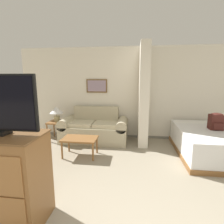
# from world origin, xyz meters

# --- Properties ---
(wall_back) EXTENTS (7.04, 0.16, 2.60)m
(wall_back) POSITION_xyz_m (-0.00, 3.96, 1.29)
(wall_back) COLOR silver
(wall_back) RESTS_ON ground_plane
(wall_partition_pillar) EXTENTS (0.24, 0.84, 2.60)m
(wall_partition_pillar) POSITION_xyz_m (0.08, 3.48, 1.30)
(wall_partition_pillar) COLOR silver
(wall_partition_pillar) RESTS_ON ground_plane
(couch) EXTENTS (1.84, 0.84, 0.93)m
(couch) POSITION_xyz_m (-1.24, 3.48, 0.34)
(couch) COLOR #B7AD8E
(couch) RESTS_ON ground_plane
(coffee_table) EXTENTS (0.76, 0.49, 0.42)m
(coffee_table) POSITION_xyz_m (-1.34, 2.46, 0.37)
(coffee_table) COLOR brown
(coffee_table) RESTS_ON ground_plane
(side_table) EXTENTS (0.48, 0.48, 0.52)m
(side_table) POSITION_xyz_m (-2.32, 3.45, 0.45)
(side_table) COLOR brown
(side_table) RESTS_ON ground_plane
(table_lamp) EXTENTS (0.37, 0.37, 0.43)m
(table_lamp) POSITION_xyz_m (-2.32, 3.45, 0.83)
(table_lamp) COLOR tan
(table_lamp) RESTS_ON side_table
(tv_dresser) EXTENTS (1.00, 0.55, 1.10)m
(tv_dresser) POSITION_xyz_m (-1.69, 0.58, 0.55)
(tv_dresser) COLOR brown
(tv_dresser) RESTS_ON ground_plane
(bed) EXTENTS (1.47, 1.94, 0.59)m
(bed) POSITION_xyz_m (1.60, 2.89, 0.30)
(bed) COLOR brown
(bed) RESTS_ON ground_plane
(backpack) EXTENTS (0.28, 0.26, 0.38)m
(backpack) POSITION_xyz_m (1.68, 2.93, 0.79)
(backpack) COLOR #471E19
(backpack) RESTS_ON bed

